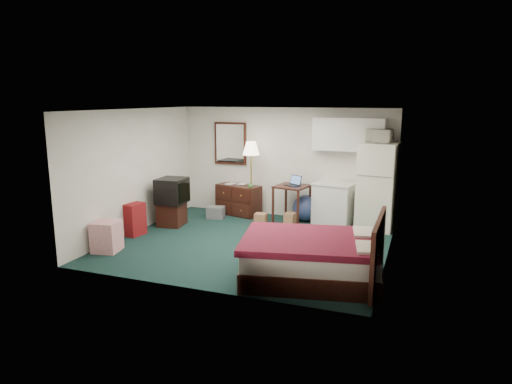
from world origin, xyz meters
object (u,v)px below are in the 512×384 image
at_px(floor_lamp, 251,180).
at_px(suitcase, 135,219).
at_px(desk, 292,204).
at_px(bed, 311,259).
at_px(kitchen_counter, 334,204).
at_px(fridge, 378,186).
at_px(dresser, 239,200).
at_px(tv_stand, 172,214).

distance_m(floor_lamp, suitcase, 2.75).
xyz_separation_m(desk, suitcase, (-2.69, -1.98, -0.09)).
xyz_separation_m(floor_lamp, bed, (2.15, -3.09, -0.56)).
height_order(desk, bed, desk).
bearing_deg(kitchen_counter, suitcase, -138.37).
xyz_separation_m(desk, kitchen_counter, (0.89, 0.23, 0.02)).
distance_m(desk, kitchen_counter, 0.92).
distance_m(desk, suitcase, 3.34).
distance_m(floor_lamp, bed, 3.81).
bearing_deg(fridge, dresser, -173.79).
xyz_separation_m(dresser, bed, (2.52, -3.24, -0.04)).
xyz_separation_m(fridge, suitcase, (-4.48, -2.18, -0.58)).
bearing_deg(suitcase, floor_lamp, 59.78).
bearing_deg(desk, kitchen_counter, 25.51).
relative_size(fridge, bed, 0.91).
height_order(bed, tv_stand, bed).
height_order(dresser, floor_lamp, floor_lamp).
height_order(tv_stand, suitcase, suitcase).
distance_m(dresser, suitcase, 2.61).
xyz_separation_m(bed, tv_stand, (-3.52, 1.88, -0.07)).
height_order(dresser, tv_stand, dresser).
height_order(kitchen_counter, suitcase, kitchen_counter).
bearing_deg(kitchen_counter, tv_stand, -148.17).
height_order(floor_lamp, desk, floor_lamp).
relative_size(desk, suitcase, 1.29).
bearing_deg(floor_lamp, dresser, 158.25).
bearing_deg(suitcase, kitchen_counter, 40.16).
relative_size(dresser, bed, 0.52).
distance_m(floor_lamp, kitchen_counter, 1.94).
xyz_separation_m(desk, bed, (1.15, -2.96, -0.10)).
distance_m(tv_stand, suitcase, 0.95).
relative_size(floor_lamp, fridge, 0.97).
height_order(kitchen_counter, bed, kitchen_counter).
bearing_deg(kitchen_counter, dresser, -171.28).
xyz_separation_m(desk, fridge, (1.80, 0.20, 0.49)).
height_order(kitchen_counter, fridge, fridge).
bearing_deg(tv_stand, bed, -35.25).
xyz_separation_m(fridge, tv_stand, (-4.17, -1.28, -0.66)).
height_order(desk, suitcase, desk).
xyz_separation_m(dresser, suitcase, (-1.31, -2.25, -0.03)).
distance_m(bed, tv_stand, 4.00).
relative_size(bed, tv_stand, 3.62).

